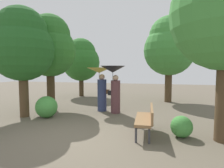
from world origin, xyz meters
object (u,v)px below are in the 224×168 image
(tree_far_back, at_px, (22,44))
(tree_near_left, at_px, (81,59))
(tree_near_right, at_px, (169,46))
(tree_mid_left, at_px, (50,46))
(park_bench, at_px, (146,118))
(person_left, at_px, (101,81))
(person_right, at_px, (114,80))

(tree_far_back, bearing_deg, tree_near_left, 90.85)
(tree_near_left, bearing_deg, tree_near_right, -9.31)
(tree_mid_left, bearing_deg, tree_near_left, 94.56)
(park_bench, xyz_separation_m, tree_far_back, (-4.94, 0.95, 2.40))
(person_left, bearing_deg, tree_near_left, 25.61)
(tree_mid_left, relative_size, tree_far_back, 1.02)
(tree_near_right, height_order, tree_mid_left, tree_near_right)
(tree_near_left, xyz_separation_m, tree_mid_left, (0.36, -4.45, 0.40))
(person_left, bearing_deg, person_right, -118.16)
(park_bench, bearing_deg, tree_near_left, -147.17)
(person_right, distance_m, tree_near_right, 4.64)
(tree_mid_left, bearing_deg, person_left, 5.74)
(person_right, height_order, tree_near_right, tree_near_right)
(tree_far_back, bearing_deg, tree_near_right, 40.76)
(tree_near_left, bearing_deg, tree_mid_left, -85.44)
(tree_mid_left, bearing_deg, tree_far_back, -99.94)
(person_left, relative_size, tree_far_back, 0.45)
(person_right, bearing_deg, person_left, 61.84)
(person_right, bearing_deg, tree_near_right, -42.55)
(person_left, xyz_separation_m, tree_near_right, (3.13, 3.25, 1.89))
(person_right, bearing_deg, tree_mid_left, 81.98)
(person_right, distance_m, tree_far_back, 3.98)
(person_right, distance_m, tree_near_left, 5.78)
(park_bench, height_order, tree_near_left, tree_near_left)
(park_bench, distance_m, tree_far_back, 5.57)
(tree_near_left, relative_size, tree_far_back, 0.93)
(tree_mid_left, distance_m, tree_far_back, 1.55)
(person_left, height_order, tree_near_right, tree_near_right)
(person_left, distance_m, park_bench, 3.64)
(person_left, distance_m, person_right, 0.74)
(park_bench, bearing_deg, person_left, -143.39)
(tree_far_back, bearing_deg, person_left, 33.39)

